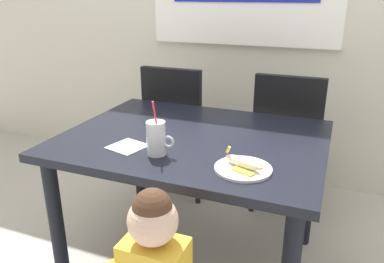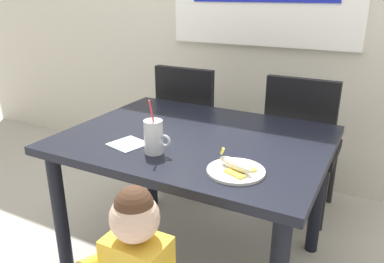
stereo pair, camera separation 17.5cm
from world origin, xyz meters
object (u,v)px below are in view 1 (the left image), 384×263
object	(u,v)px
dining_chair_left	(178,124)
dining_chair_right	(288,136)
paper_napkin	(128,147)
snack_plate	(243,169)
peeled_banana	(243,163)
dining_table	(194,155)
milk_cup	(156,140)

from	to	relation	value
dining_chair_left	dining_chair_right	distance (m)	0.76
dining_chair_left	paper_napkin	world-z (taller)	dining_chair_left
snack_plate	peeled_banana	distance (m)	0.03
dining_table	snack_plate	world-z (taller)	snack_plate
dining_table	paper_napkin	xyz separation A→B (m)	(-0.23, -0.25, 0.11)
dining_table	dining_chair_right	size ratio (longest dim) A/B	1.32
dining_chair_left	snack_plate	size ratio (longest dim) A/B	4.17
milk_cup	snack_plate	bearing A→B (deg)	-1.96
dining_chair_left	dining_chair_right	bearing A→B (deg)	-177.08
dining_chair_left	snack_plate	world-z (taller)	dining_chair_left
paper_napkin	snack_plate	bearing A→B (deg)	-3.96
dining_chair_left	paper_napkin	xyz separation A→B (m)	(0.16, -0.95, 0.22)
peeled_banana	dining_table	bearing A→B (deg)	138.49
snack_plate	milk_cup	bearing A→B (deg)	178.04
milk_cup	dining_chair_left	bearing A→B (deg)	108.40
dining_chair_right	snack_plate	world-z (taller)	dining_chair_right
paper_napkin	dining_chair_right	bearing A→B (deg)	58.94
dining_table	milk_cup	distance (m)	0.33
dining_chair_left	dining_table	bearing A→B (deg)	119.01
dining_chair_right	milk_cup	size ratio (longest dim) A/B	3.84
peeled_banana	paper_napkin	bearing A→B (deg)	175.99
dining_chair_right	peeled_banana	xyz separation A→B (m)	(-0.05, -1.03, 0.25)
dining_chair_left	milk_cup	world-z (taller)	milk_cup
dining_chair_left	milk_cup	distance (m)	1.07
dining_chair_right	paper_napkin	world-z (taller)	dining_chair_right
dining_table	peeled_banana	xyz separation A→B (m)	(0.32, -0.28, 0.13)
dining_table	paper_napkin	distance (m)	0.35
milk_cup	snack_plate	world-z (taller)	milk_cup
dining_table	dining_chair_right	world-z (taller)	dining_chair_right
paper_napkin	dining_chair_left	bearing A→B (deg)	99.73
snack_plate	peeled_banana	size ratio (longest dim) A/B	1.32
dining_chair_right	dining_table	bearing A→B (deg)	63.67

